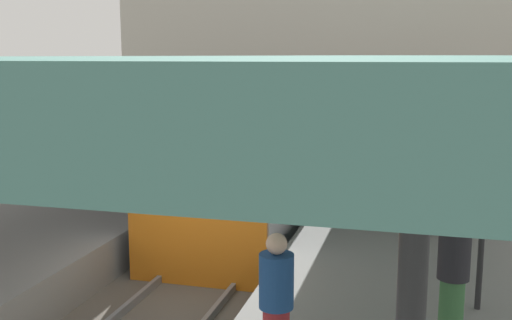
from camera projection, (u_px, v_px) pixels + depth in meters
name	position (u px, v px, depth m)	size (l,w,h in m)	color
ground_plane	(193.00, 301.00, 10.92)	(80.00, 80.00, 0.00)	#383835
platform_left	(10.00, 256.00, 11.81)	(4.40, 28.00, 1.00)	gray
platform_right	(411.00, 296.00, 9.86)	(4.40, 28.00, 1.00)	gray
track_ballast	(193.00, 295.00, 10.90)	(3.20, 28.00, 0.20)	#59544C
rail_near_side	(156.00, 283.00, 11.06)	(0.08, 28.00, 0.14)	slate
rail_far_side	(231.00, 291.00, 10.69)	(0.08, 28.00, 0.14)	slate
commuter_train	(278.00, 150.00, 17.05)	(2.78, 13.14, 3.10)	#ADADB2
canopy_left	(42.00, 75.00, 12.55)	(4.18, 21.00, 3.07)	#333335
canopy_right	(422.00, 63.00, 10.55)	(4.18, 21.00, 3.36)	#333335
platform_bench	(444.00, 207.00, 11.70)	(1.40, 0.41, 0.86)	black
platform_sign	(485.00, 191.00, 7.88)	(0.90, 0.08, 2.21)	#262628
litter_bin	(449.00, 195.00, 13.00)	(0.44, 0.44, 0.80)	maroon
passenger_near_bench	(276.00, 305.00, 6.24)	(0.36, 0.36, 1.60)	maroon
passenger_mid_platform	(453.00, 279.00, 6.86)	(0.36, 0.36, 1.67)	#386B3D
passenger_far_end	(88.00, 142.00, 17.66)	(0.36, 0.36, 1.66)	#232328
station_building_backdrop	(319.00, 31.00, 29.27)	(18.00, 6.00, 11.00)	beige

